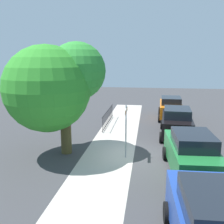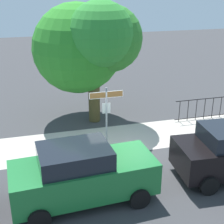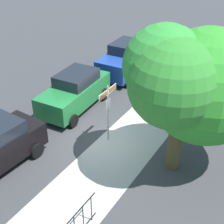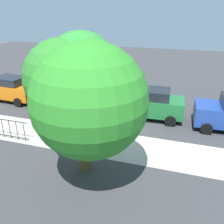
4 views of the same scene
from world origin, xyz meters
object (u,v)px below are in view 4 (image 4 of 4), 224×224
shade_tree (82,89)px  car_black (68,95)px  street_sign (111,104)px  car_green (148,103)px  car_orange (9,89)px

shade_tree → car_black: (3.90, -6.18, -2.75)m
street_sign → shade_tree: bearing=89.5°
street_sign → shade_tree: 3.82m
shade_tree → car_green: bearing=-103.7°
shade_tree → car_black: 7.81m
shade_tree → car_green: (-1.52, -6.24, -2.73)m
shade_tree → car_orange: shade_tree is taller
shade_tree → car_orange: 11.07m
car_black → car_orange: car_black is taller
car_green → shade_tree: bearing=73.1°
street_sign → car_green: street_sign is taller
car_black → shade_tree: bearing=125.8°
car_green → car_orange: (10.25, 0.03, -0.04)m
street_sign → car_black: size_ratio=0.59×
car_black → street_sign: bearing=147.8°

